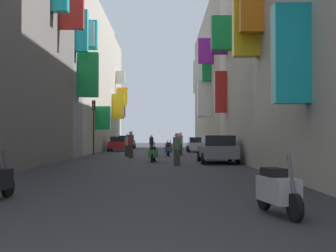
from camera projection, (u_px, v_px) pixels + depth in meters
name	position (u px, v px, depth m)	size (l,w,h in m)	color
ground_plane	(151.00, 157.00, 32.31)	(140.00, 140.00, 0.00)	#2D2D30
building_left_mid_a	(36.00, 10.00, 31.78)	(7.39, 3.45, 20.43)	gray
building_left_mid_b	(71.00, 80.00, 43.85)	(7.37, 20.84, 13.68)	#B2A899
building_left_mid_c	(95.00, 96.00, 58.32)	(7.32, 8.16, 13.18)	#B2A899
building_right_mid_c	(283.00, 28.00, 27.52)	(7.26, 12.72, 15.79)	#B2A899
building_right_far	(232.00, 84.00, 48.16)	(7.31, 28.67, 13.87)	gray
parked_car_green	(126.00, 142.00, 54.71)	(2.02, 4.17, 1.54)	#236638
parked_car_grey	(217.00, 149.00, 25.03)	(1.96, 4.44, 1.49)	slate
parked_car_red	(119.00, 143.00, 45.65)	(1.97, 4.01, 1.43)	#B21E1E
parked_car_silver	(198.00, 144.00, 42.69)	(1.97, 4.23, 1.36)	#B7B7BC
scooter_red	(210.00, 152.00, 29.06)	(0.73, 1.72, 1.13)	red
scooter_orange	(169.00, 146.00, 45.83)	(0.76, 1.84, 1.13)	orange
scooter_green	(153.00, 154.00, 26.13)	(0.52, 1.99, 1.13)	#287F3D
scooter_silver	(278.00, 190.00, 8.38)	(0.63, 1.77, 1.13)	#ADADB2
scooter_blue	(168.00, 150.00, 33.78)	(0.50, 1.97, 1.13)	#2D4CAD
pedestrian_crossing	(131.00, 145.00, 30.57)	(0.54, 0.54, 1.79)	#363636
pedestrian_near_left	(151.00, 144.00, 42.11)	(0.54, 0.54, 1.57)	#272727
pedestrian_near_right	(180.00, 144.00, 35.35)	(0.43, 0.43, 1.74)	#2E2E2E
pedestrian_mid_street	(177.00, 149.00, 23.00)	(0.52, 0.52, 1.61)	#3B3B3B
pedestrian_far_away	(127.00, 145.00, 32.94)	(0.47, 0.47, 1.61)	#2F2F2F
traffic_light_near_corner	(94.00, 118.00, 36.11)	(0.26, 0.34, 4.25)	#2D2D2D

